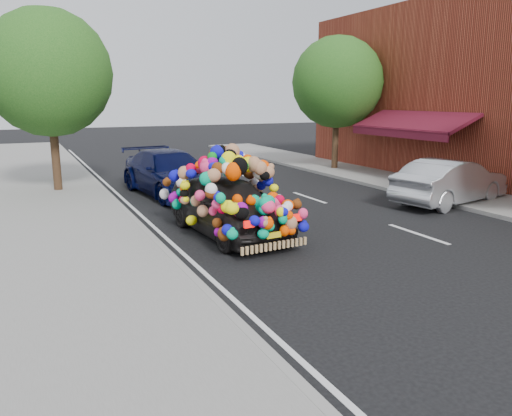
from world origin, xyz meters
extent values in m
plane|color=black|center=(0.00, 0.00, 0.00)|extent=(100.00, 100.00, 0.00)
cube|color=gray|center=(-4.30, 0.00, 0.06)|extent=(4.00, 60.00, 0.12)
cube|color=gray|center=(-2.35, 0.00, 0.07)|extent=(0.15, 60.00, 0.13)
cube|color=gray|center=(8.20, 3.00, 0.06)|extent=(3.00, 40.00, 0.12)
cube|color=#591021|center=(8.70, 6.00, 2.35)|extent=(1.62, 5.20, 0.75)
cube|color=#591021|center=(7.95, 6.00, 1.95)|extent=(0.06, 5.20, 0.35)
cylinder|color=#332114|center=(-3.80, 9.50, 1.36)|extent=(0.28, 0.28, 2.73)
sphere|color=#134A15|center=(-3.80, 9.50, 4.03)|extent=(4.20, 4.20, 4.20)
cylinder|color=#332114|center=(8.00, 10.00, 1.32)|extent=(0.28, 0.28, 2.64)
sphere|color=#134A15|center=(8.00, 10.00, 3.90)|extent=(4.00, 4.00, 4.00)
imported|color=black|center=(-0.54, 2.00, 0.71)|extent=(1.98, 4.28, 1.42)
cube|color=red|center=(-0.96, -0.14, 0.78)|extent=(0.22, 0.08, 0.14)
cube|color=red|center=(0.18, -0.06, 0.78)|extent=(0.22, 0.08, 0.14)
cube|color=yellow|center=(-0.39, -0.11, 0.48)|extent=(0.34, 0.06, 0.12)
imported|color=black|center=(-0.36, 7.51, 0.75)|extent=(2.64, 5.34, 1.49)
imported|color=#ADAFB5|center=(7.00, 2.28, 0.70)|extent=(4.44, 2.29, 1.39)
camera|label=1|loc=(-4.95, -8.81, 3.22)|focal=35.00mm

